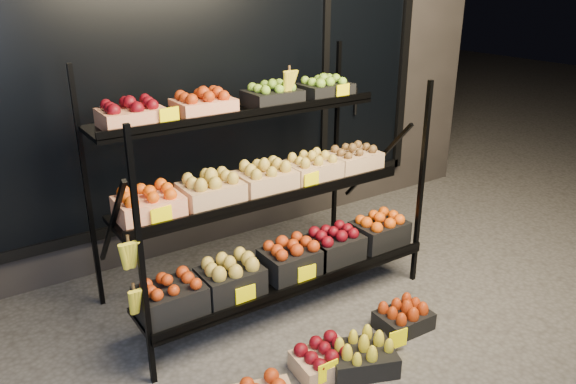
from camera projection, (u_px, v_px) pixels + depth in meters
ground at (318, 336)px, 3.57m from camera, size 24.00×24.00×0.00m
building at (146, 23)px, 4.94m from camera, size 6.00×2.08×3.50m
display_rack at (265, 193)px, 3.74m from camera, size 2.18×1.02×1.66m
tag_floor_a at (328, 377)px, 3.12m from camera, size 0.13×0.01×0.12m
tag_floor_b at (398, 344)px, 3.40m from camera, size 0.13×0.01×0.12m
floor_crate_midleft at (362, 355)px, 3.25m from camera, size 0.45×0.40×0.19m
floor_crate_midright at (324, 359)px, 3.24m from camera, size 0.37×0.28×0.18m
floor_crate_right at (404, 317)px, 3.63m from camera, size 0.35×0.26×0.18m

